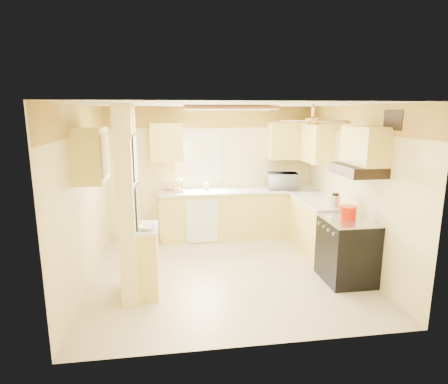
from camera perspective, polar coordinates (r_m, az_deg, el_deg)
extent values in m
plane|color=beige|center=(5.88, 0.33, -11.96)|extent=(4.00, 4.00, 0.00)
plane|color=white|center=(5.37, 0.36, 13.18)|extent=(4.00, 4.00, 0.00)
plane|color=#F8E197|center=(7.34, -1.91, 3.11)|extent=(4.00, 0.00, 4.00)
plane|color=#F8E197|center=(3.69, 4.84, -6.11)|extent=(4.00, 0.00, 4.00)
plane|color=#F8E197|center=(5.56, -20.49, -0.60)|extent=(0.00, 3.80, 3.80)
plane|color=#F8E197|center=(6.12, 19.20, 0.60)|extent=(0.00, 3.80, 3.80)
cube|color=yellow|center=(7.23, -1.95, 11.32)|extent=(4.00, 0.02, 0.40)
cube|color=#F8E197|center=(4.92, -14.39, -1.78)|extent=(0.20, 0.70, 2.50)
cube|color=#EDD65B|center=(5.15, -11.44, -10.38)|extent=(0.25, 0.55, 0.90)
cube|color=silver|center=(4.99, -11.67, -5.39)|extent=(0.28, 0.58, 0.04)
cube|color=#EDD65B|center=(7.30, 2.32, -3.39)|extent=(3.00, 0.60, 0.90)
cube|color=#EDD65B|center=(6.71, 14.09, -5.15)|extent=(0.60, 1.40, 0.90)
cube|color=silver|center=(7.18, 2.36, 0.21)|extent=(3.04, 0.64, 0.04)
cube|color=silver|center=(6.58, 14.22, -1.25)|extent=(0.64, 1.44, 0.04)
cube|color=white|center=(6.91, -3.35, -4.47)|extent=(0.58, 0.02, 0.80)
cube|color=white|center=(7.26, -3.88, 5.37)|extent=(0.92, 0.02, 1.02)
cube|color=white|center=(7.27, -3.88, 5.38)|extent=(0.80, 0.02, 0.90)
cube|color=#EDD65B|center=(7.05, -8.71, 7.51)|extent=(0.60, 0.35, 0.70)
cube|color=#EDD65B|center=(7.44, 10.27, 7.69)|extent=(0.90, 0.35, 0.70)
cube|color=#EDD65B|center=(7.09, 13.62, 7.33)|extent=(0.35, 1.00, 0.70)
cube|color=#EDD65B|center=(5.19, -19.65, 5.33)|extent=(0.35, 0.75, 0.70)
cube|color=#EDD65B|center=(5.46, 20.72, 6.61)|extent=(0.35, 0.76, 0.52)
cube|color=black|center=(5.71, 18.21, -8.49)|extent=(0.65, 0.76, 0.90)
cube|color=silver|center=(5.57, 18.52, -4.10)|extent=(0.66, 0.77, 0.02)
cylinder|color=silver|center=(5.25, 16.43, -6.16)|extent=(0.03, 0.05, 0.05)
cylinder|color=silver|center=(5.39, 15.68, -5.61)|extent=(0.03, 0.05, 0.05)
cylinder|color=silver|center=(5.53, 15.01, -5.12)|extent=(0.03, 0.05, 0.05)
cylinder|color=silver|center=(5.68, 14.34, -4.63)|extent=(0.03, 0.05, 0.05)
cube|color=black|center=(5.46, 19.68, 3.19)|extent=(0.50, 0.76, 0.14)
cube|color=black|center=(4.81, -13.45, 5.21)|extent=(0.02, 0.42, 0.57)
cube|color=white|center=(4.81, -13.38, 5.22)|extent=(0.01, 0.37, 0.52)
cube|color=black|center=(4.93, -13.08, -2.31)|extent=(0.02, 0.42, 0.57)
cube|color=yellow|center=(4.92, -13.01, -2.31)|extent=(0.01, 0.37, 0.52)
cube|color=brown|center=(5.88, 0.59, 12.70)|extent=(1.35, 0.95, 0.06)
cube|color=white|center=(5.88, 0.59, 12.46)|extent=(1.15, 0.75, 0.02)
cylinder|color=gold|center=(4.95, 13.42, 12.02)|extent=(0.04, 0.04, 0.16)
cylinder|color=gold|center=(4.95, 13.34, 10.41)|extent=(0.18, 0.18, 0.08)
cube|color=brown|center=(5.17, 16.04, 10.32)|extent=(0.55, 0.28, 0.01)
cube|color=brown|center=(5.20, 10.97, 10.58)|extent=(0.28, 0.55, 0.01)
cube|color=brown|center=(4.75, 10.40, 10.47)|extent=(0.55, 0.28, 0.01)
cube|color=brown|center=(4.72, 15.95, 10.20)|extent=(0.28, 0.55, 0.01)
cube|color=black|center=(5.22, 24.39, 9.96)|extent=(0.02, 0.40, 0.25)
imported|color=white|center=(7.32, 8.94, 1.69)|extent=(0.60, 0.45, 0.31)
imported|color=white|center=(4.85, -11.51, -5.31)|extent=(0.26, 0.26, 0.05)
cylinder|color=red|center=(5.63, 18.34, -3.00)|extent=(0.24, 0.24, 0.15)
cylinder|color=red|center=(5.61, 18.40, -2.16)|extent=(0.26, 0.26, 0.02)
cylinder|color=silver|center=(6.05, 16.57, -1.38)|extent=(0.15, 0.15, 0.20)
cylinder|color=black|center=(6.02, 16.64, -0.30)|extent=(0.10, 0.10, 0.03)
cube|color=tan|center=(7.03, -7.91, 0.20)|extent=(0.42, 0.33, 0.04)
cube|color=tan|center=(7.02, -9.30, 0.91)|extent=(0.02, 0.27, 0.23)
cube|color=tan|center=(7.02, -8.74, 0.93)|extent=(0.02, 0.27, 0.23)
cube|color=tan|center=(7.02, -8.19, 0.94)|extent=(0.02, 0.27, 0.23)
cube|color=tan|center=(7.02, -7.63, 0.96)|extent=(0.02, 0.27, 0.23)
cube|color=tan|center=(7.02, -7.08, 0.98)|extent=(0.02, 0.27, 0.23)
cube|color=tan|center=(7.02, -6.52, 0.99)|extent=(0.02, 0.27, 0.23)
cylinder|color=white|center=(7.02, -8.74, 0.93)|extent=(0.02, 0.23, 0.23)
cylinder|color=white|center=(7.02, -7.63, 0.96)|extent=(0.02, 0.23, 0.23)
cylinder|color=white|center=(7.15, -2.65, 0.83)|extent=(0.10, 0.10, 0.12)
cylinder|color=tan|center=(7.15, -2.51, 1.11)|extent=(0.01, 0.01, 0.19)
cylinder|color=tan|center=(7.16, -2.67, 1.13)|extent=(0.01, 0.01, 0.19)
cylinder|color=tan|center=(7.14, -2.79, 1.10)|extent=(0.01, 0.01, 0.19)
cylinder|color=tan|center=(7.13, -2.63, 1.08)|extent=(0.01, 0.01, 0.19)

